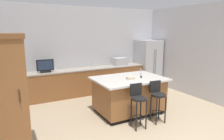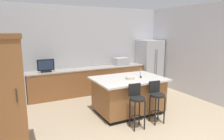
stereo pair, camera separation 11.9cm
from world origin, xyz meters
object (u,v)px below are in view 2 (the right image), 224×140
Objects in this scene: kitchen_island at (128,95)px; tv_remote at (141,77)px; tv_monitor at (46,66)px; fruit_bowl at (130,78)px; refrigerator at (149,63)px; range_oven at (12,89)px; cabinet_tower at (4,96)px; bar_stool_left at (137,102)px; microwave at (121,61)px; bar_stool_right at (157,98)px.

tv_remote is at bearing -11.73° from kitchen_island.
tv_monitor is 2.20× the size of fruit_bowl.
range_oven is (-4.88, 0.09, -0.44)m from refrigerator.
cabinet_tower is 2.62m from bar_stool_left.
tv_monitor is (-3.89, 0.04, 0.18)m from refrigerator.
kitchen_island is 1.99× the size of range_oven.
tv_monitor reaches higher than range_oven.
cabinet_tower is 9.19× the size of fruit_bowl.
microwave is (3.65, 0.00, 0.58)m from range_oven.
range_oven is 3.79m from bar_stool_left.
fruit_bowl is at bearing -137.90° from tv_remote.
kitchen_island is 2.92m from refrigerator.
kitchen_island is 2.29m from microwave.
bar_stool_left is (1.46, -2.83, -0.47)m from tv_monitor.
microwave is 0.48× the size of bar_stool_left.
bar_stool_left is at bearing -171.50° from bar_stool_right.
range_oven is 1.17m from tv_monitor.
tv_monitor reaches higher than bar_stool_right.
fruit_bowl reaches higher than tv_remote.
microwave reaches higher than range_oven.
cabinet_tower reaches higher than tv_remote.
kitchen_island is at bearing -158.73° from tv_remote.
range_oven is 5.36× the size of tv_remote.
microwave is at bearing 83.15° from bar_stool_right.
bar_stool_left is 5.87× the size of tv_remote.
fruit_bowl is (-0.04, -0.13, 0.49)m from kitchen_island.
kitchen_island is at bearing 114.36° from bar_stool_right.
cabinet_tower is 4.68m from microwave.
refrigerator is 3.71m from bar_stool_left.
refrigerator is 4.90m from range_oven.
kitchen_island is at bearing 76.49° from bar_stool_left.
range_oven is at bearing 136.27° from bar_stool_left.
bar_stool_left is at bearing -49.64° from range_oven.
fruit_bowl is at bearing 12.24° from cabinet_tower.
microwave is 0.49× the size of bar_stool_right.
range_oven is 4.16m from bar_stool_right.
fruit_bowl is at bearing -50.84° from tv_monitor.
kitchen_island is at bearing -113.79° from microwave.
fruit_bowl is at bearing -38.61° from range_oven.
range_oven is 0.91× the size of bar_stool_left.
microwave is at bearing 1.12° from tv_monitor.
cabinet_tower is (-0.12, -2.78, 0.65)m from range_oven.
refrigerator is at bearing 28.30° from cabinet_tower.
microwave is at bearing 73.38° from bar_stool_left.
kitchen_island is 3.42m from range_oven.
microwave is 2.95m from bar_stool_right.
range_oven is 1.80× the size of tv_monitor.
refrigerator is at bearing -4.16° from microwave.
range_oven is 0.43× the size of cabinet_tower.
cabinet_tower is at bearing -176.43° from bar_stool_left.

